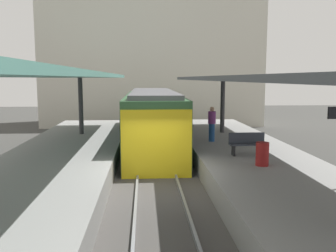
{
  "coord_description": "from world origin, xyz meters",
  "views": [
    {
      "loc": [
        -0.44,
        -11.68,
        3.95
      ],
      "look_at": [
        0.69,
        5.66,
        1.65
      ],
      "focal_mm": 38.73,
      "sensor_mm": 36.0,
      "label": 1
    }
  ],
  "objects_px": {
    "commuter_train": "(153,121)",
    "litter_bin": "(262,154)",
    "platform_bench": "(247,143)",
    "passenger_near_bench": "(212,123)"
  },
  "relations": [
    {
      "from": "litter_bin",
      "to": "passenger_near_bench",
      "type": "height_order",
      "value": "passenger_near_bench"
    },
    {
      "from": "commuter_train",
      "to": "litter_bin",
      "type": "relative_size",
      "value": 14.1
    },
    {
      "from": "commuter_train",
      "to": "litter_bin",
      "type": "bearing_deg",
      "value": -63.5
    },
    {
      "from": "commuter_train",
      "to": "passenger_near_bench",
      "type": "relative_size",
      "value": 6.92
    },
    {
      "from": "commuter_train",
      "to": "litter_bin",
      "type": "height_order",
      "value": "commuter_train"
    },
    {
      "from": "litter_bin",
      "to": "platform_bench",
      "type": "bearing_deg",
      "value": 91.09
    },
    {
      "from": "platform_bench",
      "to": "passenger_near_bench",
      "type": "height_order",
      "value": "passenger_near_bench"
    },
    {
      "from": "commuter_train",
      "to": "litter_bin",
      "type": "xyz_separation_m",
      "value": [
        3.53,
        -7.09,
        -0.33
      ]
    },
    {
      "from": "platform_bench",
      "to": "litter_bin",
      "type": "distance_m",
      "value": 1.71
    },
    {
      "from": "platform_bench",
      "to": "passenger_near_bench",
      "type": "bearing_deg",
      "value": 104.26
    }
  ]
}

